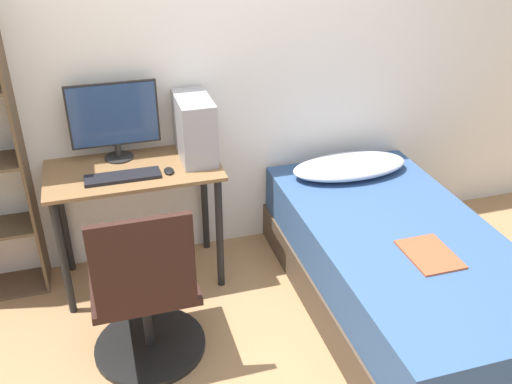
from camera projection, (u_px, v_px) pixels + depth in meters
wall_back at (202, 66)px, 3.41m from camera, size 8.00×0.05×2.50m
desk at (136, 190)px, 3.34m from camera, size 0.99×0.53×0.77m
office_chair at (146, 302)px, 2.87m from camera, size 0.59×0.59×0.96m
bed at (399, 271)px, 3.26m from camera, size 1.02×1.97×0.53m
pillow at (350, 166)px, 3.71m from camera, size 0.77×0.36×0.11m
magazine at (430, 254)px, 2.93m from camera, size 0.24×0.32×0.01m
monitor at (114, 118)px, 3.27m from camera, size 0.51×0.17×0.46m
keyboard at (123, 177)px, 3.16m from camera, size 0.42×0.13×0.02m
pc_tower at (195, 128)px, 3.32m from camera, size 0.20×0.39×0.37m
mouse at (169, 171)px, 3.23m from camera, size 0.06×0.09×0.02m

